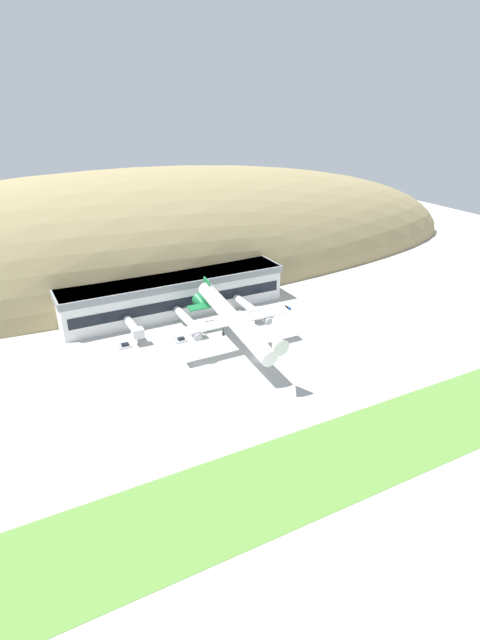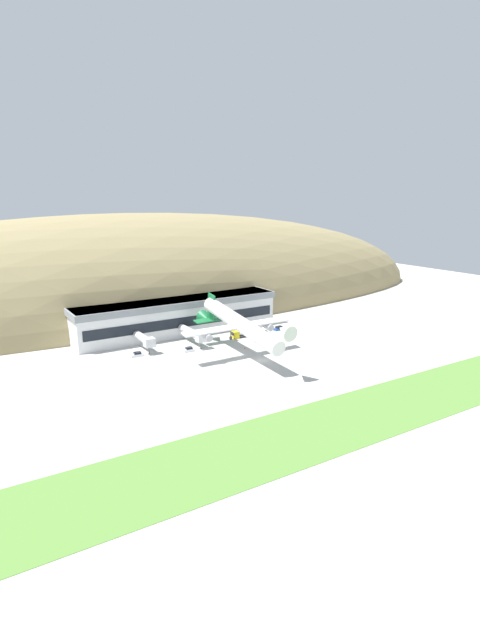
# 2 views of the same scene
# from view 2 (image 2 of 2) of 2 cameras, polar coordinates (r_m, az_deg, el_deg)

# --- Properties ---
(ground_plane) EXTENTS (425.36, 425.36, 0.00)m
(ground_plane) POSITION_cam_2_polar(r_m,az_deg,el_deg) (156.14, 2.61, -4.61)
(ground_plane) COLOR #B7B5AF
(grass_strip_foreground) EXTENTS (382.83, 23.21, 0.08)m
(grass_strip_foreground) POSITION_cam_2_polar(r_m,az_deg,el_deg) (124.46, 14.65, -10.12)
(grass_strip_foreground) COLOR #568438
(grass_strip_foreground) RESTS_ON ground_plane
(hill_backdrop) EXTENTS (344.42, 89.12, 84.86)m
(hill_backdrop) POSITION_cam_2_polar(r_m,az_deg,el_deg) (229.81, -12.53, 1.21)
(hill_backdrop) COLOR #8E7F56
(hill_backdrop) RESTS_ON ground_plane
(terminal_building) EXTENTS (77.98, 18.38, 12.91)m
(terminal_building) POSITION_cam_2_polar(r_m,az_deg,el_deg) (187.13, -7.36, 0.80)
(terminal_building) COLOR silver
(terminal_building) RESTS_ON ground_plane
(jetway_0) EXTENTS (3.38, 12.81, 5.43)m
(jetway_0) POSITION_cam_2_polar(r_m,az_deg,el_deg) (166.89, -10.86, -2.18)
(jetway_0) COLOR silver
(jetway_0) RESTS_ON ground_plane
(jetway_1) EXTENTS (3.38, 16.76, 5.43)m
(jetway_1) POSITION_cam_2_polar(r_m,az_deg,el_deg) (171.54, -5.38, -1.53)
(jetway_1) COLOR silver
(jetway_1) RESTS_ON ground_plane
(jetway_2) EXTENTS (3.38, 16.04, 5.43)m
(jetway_2) POSITION_cam_2_polar(r_m,az_deg,el_deg) (182.54, 0.81, -0.50)
(jetway_2) COLOR silver
(jetway_2) RESTS_ON ground_plane
(cargo_airplane) EXTENTS (37.69, 51.46, 12.45)m
(cargo_airplane) POSITION_cam_2_polar(r_m,az_deg,el_deg) (155.56, -0.09, -0.47)
(cargo_airplane) COLOR white
(service_car_0) EXTENTS (4.06, 2.01, 1.66)m
(service_car_0) POSITION_cam_2_polar(r_m,az_deg,el_deg) (183.51, 2.78, -1.51)
(service_car_0) COLOR #999EA3
(service_car_0) RESTS_ON ground_plane
(service_car_1) EXTENTS (4.20, 2.07, 1.49)m
(service_car_1) POSITION_cam_2_polar(r_m,az_deg,el_deg) (162.65, -11.70, -3.90)
(service_car_1) COLOR silver
(service_car_1) RESTS_ON ground_plane
(service_car_2) EXTENTS (4.63, 1.95, 1.55)m
(service_car_2) POSITION_cam_2_polar(r_m,az_deg,el_deg) (190.49, 4.49, -0.96)
(service_car_2) COLOR #264C99
(service_car_2) RESTS_ON ground_plane
(service_car_3) EXTENTS (3.78, 1.64, 1.58)m
(service_car_3) POSITION_cam_2_polar(r_m,az_deg,el_deg) (164.95, -5.89, -3.40)
(service_car_3) COLOR silver
(service_car_3) RESTS_ON ground_plane
(fuel_truck) EXTENTS (6.81, 2.75, 3.26)m
(fuel_truck) POSITION_cam_2_polar(r_m,az_deg,el_deg) (180.18, 0.12, -1.51)
(fuel_truck) COLOR gold
(fuel_truck) RESTS_ON ground_plane
(traffic_cone_0) EXTENTS (0.52, 0.52, 0.58)m
(traffic_cone_0) POSITION_cam_2_polar(r_m,az_deg,el_deg) (167.27, 0.56, -3.21)
(traffic_cone_0) COLOR orange
(traffic_cone_0) RESTS_ON ground_plane
(traffic_cone_1) EXTENTS (0.52, 0.52, 0.58)m
(traffic_cone_1) POSITION_cam_2_polar(r_m,az_deg,el_deg) (178.49, 2.97, -2.10)
(traffic_cone_1) COLOR orange
(traffic_cone_1) RESTS_ON ground_plane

